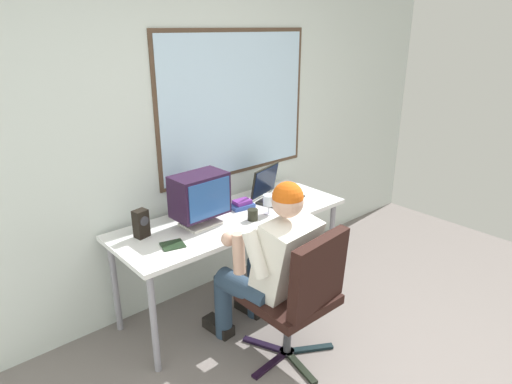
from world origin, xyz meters
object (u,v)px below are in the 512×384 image
object	(u,v)px
person_seated	(271,262)
office_chair	(302,291)
cd_case	(173,245)
coffee_mug	(253,215)
book_stack	(242,204)
desk_speaker	(141,224)
crt_monitor	(200,196)
wine_glass	(269,201)
desk	(232,223)
laptop	(273,191)

from	to	relation	value
person_seated	office_chair	bearing A→B (deg)	-84.97
cd_case	coffee_mug	distance (m)	0.64
book_stack	desk_speaker	bearing A→B (deg)	176.67
book_stack	crt_monitor	bearing A→B (deg)	-173.29
wine_glass	desk_speaker	bearing A→B (deg)	163.19
desk	coffee_mug	bearing A→B (deg)	-66.25
wine_glass	cd_case	distance (m)	0.81
laptop	wine_glass	size ratio (longest dim) A/B	2.80
book_stack	person_seated	bearing A→B (deg)	-113.68
desk_speaker	person_seated	bearing A→B (deg)	-50.70
cd_case	office_chair	bearing A→B (deg)	-54.45
person_seated	coffee_mug	xyz separation A→B (m)	(0.18, 0.39, 0.15)
office_chair	laptop	world-z (taller)	laptop
crt_monitor	cd_case	bearing A→B (deg)	-155.16
laptop	coffee_mug	xyz separation A→B (m)	(-0.39, -0.20, -0.03)
person_seated	wine_glass	world-z (taller)	person_seated
desk	laptop	distance (m)	0.48
person_seated	coffee_mug	size ratio (longest dim) A/B	14.86
crt_monitor	coffee_mug	distance (m)	0.41
office_chair	desk	bearing A→B (deg)	83.24
desk	person_seated	xyz separation A→B (m)	(-0.12, -0.54, -0.05)
desk	book_stack	bearing A→B (deg)	25.66
crt_monitor	laptop	world-z (taller)	crt_monitor
person_seated	crt_monitor	xyz separation A→B (m)	(-0.14, 0.57, 0.32)
wine_glass	laptop	bearing A→B (deg)	40.38
laptop	cd_case	size ratio (longest dim) A/B	2.47
desk	wine_glass	world-z (taller)	wine_glass
crt_monitor	wine_glass	distance (m)	0.53
crt_monitor	desk_speaker	bearing A→B (deg)	166.57
book_stack	office_chair	bearing A→B (deg)	-105.90
desk	office_chair	xyz separation A→B (m)	(-0.09, -0.80, -0.15)
person_seated	laptop	size ratio (longest dim) A/B	2.88
desk_speaker	cd_case	distance (m)	0.27
office_chair	crt_monitor	size ratio (longest dim) A/B	2.40
person_seated	desk_speaker	size ratio (longest dim) A/B	6.35
person_seated	crt_monitor	size ratio (longest dim) A/B	3.12
office_chair	coffee_mug	size ratio (longest dim) A/B	11.46
laptop	coffee_mug	bearing A→B (deg)	-152.56
office_chair	laptop	size ratio (longest dim) A/B	2.22
wine_glass	book_stack	size ratio (longest dim) A/B	0.77
person_seated	laptop	world-z (taller)	person_seated
laptop	desk_speaker	size ratio (longest dim) A/B	2.20
office_chair	cd_case	world-z (taller)	office_chair
cd_case	book_stack	bearing A→B (deg)	15.00
wine_glass	cd_case	size ratio (longest dim) A/B	0.88
person_seated	wine_glass	xyz separation A→B (m)	(0.34, 0.40, 0.21)
laptop	cd_case	bearing A→B (deg)	-170.43
desk_speaker	coffee_mug	bearing A→B (deg)	-20.59
coffee_mug	office_chair	bearing A→B (deg)	-104.04
desk	laptop	size ratio (longest dim) A/B	4.27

